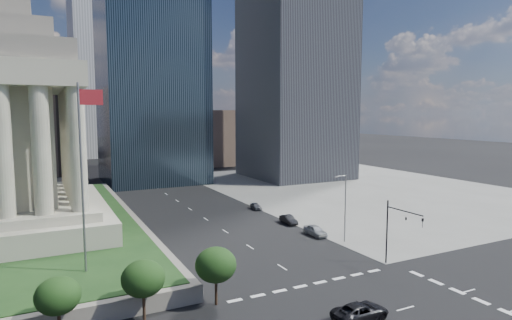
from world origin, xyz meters
TOP-DOWN VIEW (x-y plane):
  - ground at (0.00, 100.00)m, footprint 500.00×500.00m
  - sidewalk_ne at (46.00, 60.00)m, footprint 68.00×90.00m
  - flagpole at (-21.83, 24.00)m, footprint 2.52×0.24m
  - midrise_glass at (2.00, 95.00)m, footprint 26.00×26.00m
  - highrise_ne at (42.00, 85.00)m, footprint 26.00×28.00m
  - building_filler_ne at (32.00, 130.00)m, footprint 20.00×30.00m
  - building_filler_nw at (-30.00, 130.00)m, footprint 24.00×30.00m
  - traffic_signal_ne at (12.50, 13.70)m, footprint 0.30×5.74m
  - street_lamp_north at (13.33, 25.00)m, footprint 2.13×0.22m
  - pickup_truck at (-0.39, 5.21)m, footprint 5.63×2.75m
  - parked_sedan_near at (11.50, 29.60)m, footprint 1.94×4.68m
  - parked_sedan_mid at (11.50, 37.60)m, footprint 1.74×4.40m
  - parked_sedan_far at (11.50, 49.97)m, footprint 1.99×3.88m

SIDE VIEW (x-z plane):
  - ground at x=0.00m, z-range 0.00..0.00m
  - sidewalk_ne at x=46.00m, z-range 0.00..0.03m
  - parked_sedan_far at x=11.50m, z-range 0.00..1.26m
  - parked_sedan_mid at x=11.50m, z-range 0.00..1.43m
  - pickup_truck at x=-0.39m, z-range 0.00..1.54m
  - parked_sedan_near at x=11.50m, z-range 0.00..1.59m
  - traffic_signal_ne at x=12.50m, z-range 1.25..9.25m
  - street_lamp_north at x=13.33m, z-range 0.66..10.66m
  - building_filler_ne at x=32.00m, z-range 0.00..20.00m
  - flagpole at x=-21.83m, z-range 3.11..23.11m
  - building_filler_nw at x=-30.00m, z-range 0.00..28.00m
  - midrise_glass at x=2.00m, z-range 0.00..60.00m
  - highrise_ne at x=42.00m, z-range 0.00..100.00m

